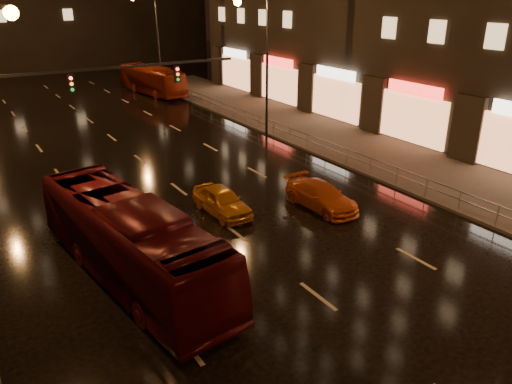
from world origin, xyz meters
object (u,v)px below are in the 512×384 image
at_px(bus_red, 130,240).
at_px(bus_curb, 152,80).
at_px(taxi_far, 321,196).
at_px(taxi_near, 222,201).

height_order(bus_red, bus_curb, bus_red).
relative_size(bus_curb, taxi_far, 2.36).
relative_size(bus_red, bus_curb, 1.10).
bearing_deg(bus_red, bus_curb, 60.33).
xyz_separation_m(taxi_near, taxi_far, (4.46, -2.00, -0.03)).
distance_m(taxi_near, taxi_far, 4.89).
xyz_separation_m(bus_red, bus_curb, (13.68, 33.35, -0.13)).
height_order(bus_curb, taxi_near, bus_curb).
bearing_deg(bus_curb, bus_red, -119.46).
relative_size(bus_red, taxi_near, 2.92).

